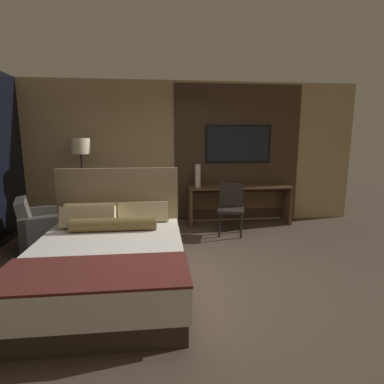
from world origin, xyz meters
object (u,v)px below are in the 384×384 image
object	(u,v)px
bed	(109,259)
desk_chair	(231,204)
armchair_by_window	(48,230)
floor_lamp	(81,154)
desk	(239,198)
tv	(238,144)
vase_tall	(198,176)

from	to	relation	value
bed	desk_chair	world-z (taller)	bed
desk_chair	armchair_by_window	world-z (taller)	desk_chair
desk_chair	floor_lamp	distance (m)	2.84
desk_chair	desk	bearing A→B (deg)	77.39
floor_lamp	armchair_by_window	bearing A→B (deg)	-116.14
bed	tv	world-z (taller)	tv
armchair_by_window	vase_tall	size ratio (longest dim) A/B	2.49
desk	desk_chair	bearing A→B (deg)	-117.19
armchair_by_window	bed	bearing A→B (deg)	-161.26
tv	armchair_by_window	xyz separation A→B (m)	(-3.36, -1.15, -1.32)
tv	vase_tall	bearing A→B (deg)	-162.93
tv	desk_chair	size ratio (longest dim) A/B	1.46
floor_lamp	vase_tall	world-z (taller)	floor_lamp
floor_lamp	bed	bearing A→B (deg)	-70.29
vase_tall	armchair_by_window	bearing A→B (deg)	-160.51
desk	tv	bearing A→B (deg)	90.00
desk	vase_tall	size ratio (longest dim) A/B	4.59
floor_lamp	vase_tall	distance (m)	2.18
floor_lamp	desk_chair	bearing A→B (deg)	-8.93
bed	floor_lamp	xyz separation A→B (m)	(-0.80, 2.22, 1.10)
bed	floor_lamp	distance (m)	2.60
armchair_by_window	vase_tall	distance (m)	2.76
floor_lamp	vase_tall	size ratio (longest dim) A/B	3.84
tv	floor_lamp	world-z (taller)	tv
desk	desk_chair	distance (m)	0.67
tv	desk_chair	world-z (taller)	tv
desk	floor_lamp	distance (m)	3.11
tv	armchair_by_window	distance (m)	3.79
desk_chair	floor_lamp	bearing A→B (deg)	-174.36
bed	armchair_by_window	distance (m)	1.86
bed	floor_lamp	bearing A→B (deg)	109.71
desk	floor_lamp	bearing A→B (deg)	-176.60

